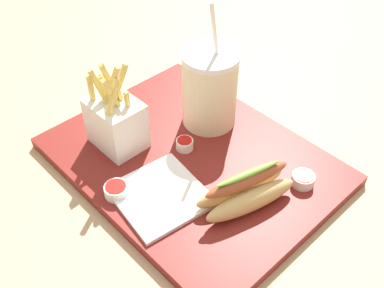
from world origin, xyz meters
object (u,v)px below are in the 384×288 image
ketchup_cup_2 (185,144)px  napkin_stack (160,196)px  soda_cup (210,89)px  ketchup_cup_1 (116,190)px  hot_dog_1 (246,191)px  ketchup_cup_3 (303,179)px  fries_basket (116,122)px

ketchup_cup_2 → napkin_stack: (0.06, -0.10, -0.01)m
ketchup_cup_2 → soda_cup: bearing=106.7°
soda_cup → ketchup_cup_1: bearing=-82.7°
napkin_stack → soda_cup: bearing=113.3°
hot_dog_1 → ketchup_cup_1: bearing=-137.7°
ketchup_cup_2 → napkin_stack: bearing=-61.8°
soda_cup → hot_dog_1: soda_cup is taller
hot_dog_1 → ketchup_cup_2: 0.16m
hot_dog_1 → ketchup_cup_1: size_ratio=4.33×
soda_cup → napkin_stack: (0.08, -0.19, -0.07)m
hot_dog_1 → ketchup_cup_3: size_ratio=4.51×
fries_basket → hot_dog_1: size_ratio=1.01×
soda_cup → ketchup_cup_2: bearing=-73.3°
soda_cup → napkin_stack: soda_cup is taller
ketchup_cup_1 → ketchup_cup_2: size_ratio=1.28×
ketchup_cup_2 → ketchup_cup_3: same height
soda_cup → ketchup_cup_2: 0.11m
hot_dog_1 → napkin_stack: bearing=-137.6°
hot_dog_1 → ketchup_cup_1: hot_dog_1 is taller
soda_cup → napkin_stack: bearing=-66.7°
soda_cup → fries_basket: bearing=-112.0°
hot_dog_1 → ketchup_cup_3: 0.11m
fries_basket → ketchup_cup_1: fries_basket is taller
ketchup_cup_1 → napkin_stack: (0.05, 0.05, -0.01)m
fries_basket → ketchup_cup_1: bearing=-38.4°
ketchup_cup_1 → ketchup_cup_3: 0.30m
ketchup_cup_1 → ketchup_cup_3: (0.19, 0.23, -0.00)m
ketchup_cup_2 → ketchup_cup_3: (0.19, 0.08, 0.00)m
soda_cup → ketchup_cup_1: size_ratio=6.25×
napkin_stack → hot_dog_1: bearing=42.4°
fries_basket → napkin_stack: (0.15, -0.03, -0.05)m
fries_basket → ketchup_cup_1: size_ratio=4.39×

